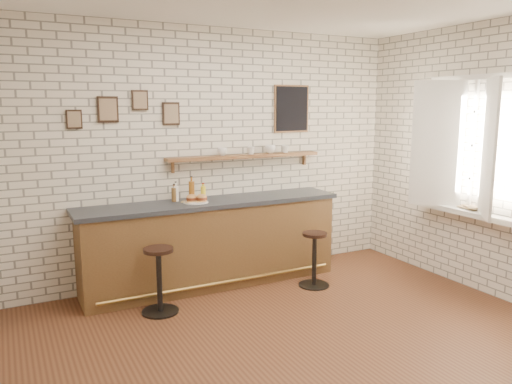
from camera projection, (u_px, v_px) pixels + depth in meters
ground at (298, 340)px, 4.50m from camera, size 5.00×5.00×0.00m
bar_counter at (212, 243)px, 5.85m from camera, size 3.10×0.65×1.01m
sandwich_plate at (196, 202)px, 5.63m from camera, size 0.28×0.28×0.01m
ciabatta_sandwich at (197, 198)px, 5.63m from camera, size 0.25×0.18×0.08m
potato_chips at (195, 202)px, 5.62m from camera, size 0.26×0.18×0.00m
bitters_bottle_brown at (174, 194)px, 5.69m from camera, size 0.06×0.06×0.20m
bitters_bottle_white at (176, 193)px, 5.70m from camera, size 0.06×0.06×0.23m
bitters_bottle_amber at (192, 190)px, 5.78m from camera, size 0.07×0.07×0.28m
condiment_bottle_yellow at (203, 192)px, 5.85m from camera, size 0.06×0.06×0.19m
bar_stool_left at (159, 278)px, 5.05m from camera, size 0.38×0.38×0.68m
bar_stool_right at (314, 258)px, 5.81m from camera, size 0.36×0.36×0.64m
wall_shelf at (245, 156)px, 6.10m from camera, size 2.00×0.18×0.18m
shelf_cup_a at (222, 152)px, 5.95m from camera, size 0.14×0.14×0.09m
shelf_cup_b at (251, 151)px, 6.12m from camera, size 0.14×0.14×0.09m
shelf_cup_c at (271, 149)px, 6.24m from camera, size 0.17×0.17×0.11m
shelf_cup_d at (285, 149)px, 6.34m from camera, size 0.10×0.10×0.09m
back_wall_decor at (229, 109)px, 5.99m from camera, size 2.96×0.02×0.56m
window_sill at (464, 211)px, 5.69m from camera, size 0.20×1.35×0.06m
casement_window at (466, 146)px, 5.54m from camera, size 0.40×1.30×1.56m
book_lower at (465, 208)px, 5.65m from camera, size 0.18×0.24×0.02m
book_upper at (466, 207)px, 5.64m from camera, size 0.26×0.29×0.02m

